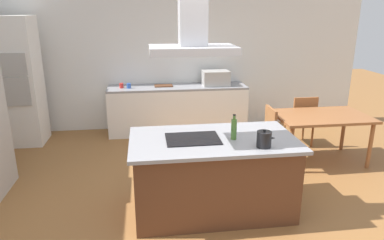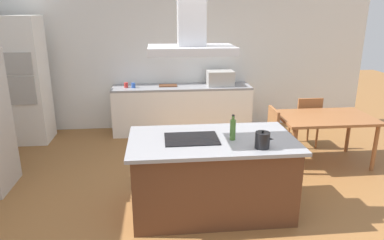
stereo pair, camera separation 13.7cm
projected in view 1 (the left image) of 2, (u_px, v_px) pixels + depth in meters
The scene contains 16 objects.
ground at pixel (194, 159), 5.67m from camera, with size 16.00×16.00×0.00m, color #936033.
wall_back at pixel (182, 60), 6.92m from camera, with size 7.20×0.10×2.70m, color white.
kitchen_island at pixel (213, 174), 4.12m from camera, with size 1.88×1.06×0.90m.
cooktop at pixel (193, 139), 3.95m from camera, with size 0.60×0.44×0.01m, color black.
tea_kettle at pixel (264, 139), 3.71m from camera, with size 0.21×0.16×0.20m.
olive_oil_bottle at pixel (234, 129), 3.92m from camera, with size 0.06×0.06×0.29m.
back_counter at pixel (178, 109), 6.82m from camera, with size 2.62×0.62×0.90m.
countertop_microwave at pixel (216, 78), 6.74m from camera, with size 0.50×0.38×0.28m, color #B2AFAA.
coffee_mug_red at pixel (121, 86), 6.53m from camera, with size 0.08×0.08×0.09m, color red.
coffee_mug_blue at pixel (129, 86), 6.51m from camera, with size 0.08×0.08×0.09m, color #2D56B2.
cutting_board at pixel (164, 86), 6.70m from camera, with size 0.34×0.24×0.02m, color #59331E.
wall_oven_stack at pixel (18, 82), 6.05m from camera, with size 0.70×0.66×2.20m.
dining_table at pixel (321, 120), 5.41m from camera, with size 1.40×0.90×0.75m.
chair_facing_back_wall at pixel (302, 117), 6.09m from camera, with size 0.42×0.42×0.89m.
chair_at_left_end at pixel (263, 133), 5.34m from camera, with size 0.42×0.42×0.89m.
range_hood at pixel (193, 29), 3.59m from camera, with size 0.90×0.55×0.78m.
Camera 1 is at (-0.74, -3.67, 2.29)m, focal length 33.00 mm.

